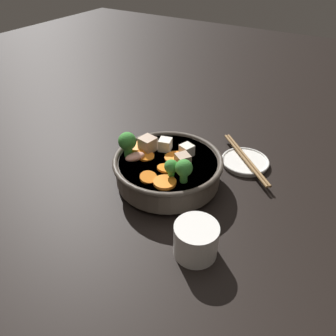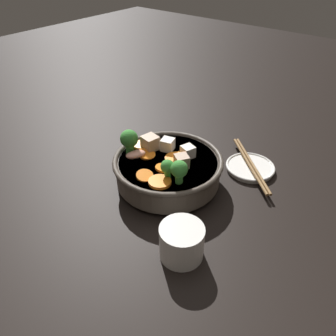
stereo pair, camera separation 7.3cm
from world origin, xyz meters
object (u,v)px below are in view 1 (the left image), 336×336
(stirfry_bowl, at_px, (167,167))
(side_saucer, at_px, (245,162))
(chopsticks_pair, at_px, (246,158))
(tea_cup, at_px, (196,240))

(stirfry_bowl, bearing_deg, side_saucer, 142.71)
(side_saucer, relative_size, chopsticks_pair, 0.67)
(tea_cup, bearing_deg, side_saucer, -175.68)
(stirfry_bowl, relative_size, chopsticks_pair, 1.39)
(chopsticks_pair, bearing_deg, side_saucer, 90.00)
(tea_cup, distance_m, chopsticks_pair, 0.31)
(side_saucer, bearing_deg, chopsticks_pair, -90.00)
(side_saucer, bearing_deg, tea_cup, 4.32)
(stirfry_bowl, distance_m, tea_cup, 0.21)
(stirfry_bowl, bearing_deg, chopsticks_pair, 142.71)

